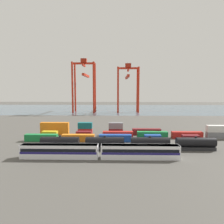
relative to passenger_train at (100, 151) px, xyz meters
The scene contains 25 objects.
ground_plane 62.12m from the passenger_train, 83.10° to the left, with size 420.00×420.00×0.00m, color #4C4944.
harbour_water 151.92m from the passenger_train, 87.18° to the left, with size 400.00×110.00×0.01m, color #475B6B.
passenger_train is the anchor object (origin of this frame).
freight_tank_row 12.02m from the passenger_train, 46.74° to the left, with size 55.99×2.96×4.42m.
shipping_container_0 30.36m from the passenger_train, 140.92° to the left, with size 12.10×2.44×2.60m, color #197538.
shipping_container_1 21.44m from the passenger_train, 116.77° to the left, with size 12.10×2.44×2.60m, color orange.
shipping_container_2 19.62m from the passenger_train, 77.46° to the left, with size 12.10×2.44×2.60m, color #1C4299.
shipping_container_3 26.39m from the passenger_train, 46.49° to the left, with size 6.04×2.44×2.60m, color #1C4299.
shipping_container_4 37.35m from the passenger_train, 30.82° to the left, with size 6.04×2.44×2.60m, color maroon.
shipping_container_5 33.58m from the passenger_train, 131.63° to the left, with size 6.04×2.44×2.60m, color gold.
shipping_container_6 26.51m from the passenger_train, 108.75° to the left, with size 6.04×2.44×2.60m, color maroon.
shipping_container_7 25.65m from the passenger_train, 78.15° to the left, with size 12.10×2.44×2.60m, color #AD211C.
shipping_container_8 31.51m from the passenger_train, 52.80° to the left, with size 12.10×2.44×2.60m, color #197538.
shipping_container_9 41.33m from the passenger_train, 37.39° to the left, with size 12.10×2.44×2.60m, color #AD211C.
shipping_container_10 52.94m from the passenger_train, 28.29° to the left, with size 12.10×2.44×2.60m, color slate.
shipping_container_11 52.97m from the passenger_train, 28.29° to the left, with size 12.10×2.44×2.60m, color silver.
shipping_container_12 38.08m from the passenger_train, 125.36° to the left, with size 12.10×2.44×2.60m, color orange.
shipping_container_13 38.11m from the passenger_train, 125.36° to the left, with size 12.10×2.44×2.60m, color orange.
shipping_container_14 32.29m from the passenger_train, 105.86° to the left, with size 6.04×2.44×2.60m, color #AD211C.
shipping_container_15 32.33m from the passenger_train, 105.86° to the left, with size 6.04×2.44×2.60m, color #146066.
shipping_container_16 31.37m from the passenger_train, 81.97° to the left, with size 6.04×2.44×2.60m, color maroon.
shipping_container_17 31.41m from the passenger_train, 81.97° to the left, with size 6.04×2.44×2.60m, color slate.
shipping_container_18 35.70m from the passenger_train, 60.47° to the left, with size 12.10×2.44×2.60m, color maroon.
gantry_crane_west 128.73m from the passenger_train, 100.69° to the left, with size 19.42×34.74×45.61m.
gantry_crane_central 128.43m from the passenger_train, 83.47° to the left, with size 18.67×41.51×41.47m.
Camera 1 is at (-2.65, -77.80, 19.19)m, focal length 33.01 mm.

